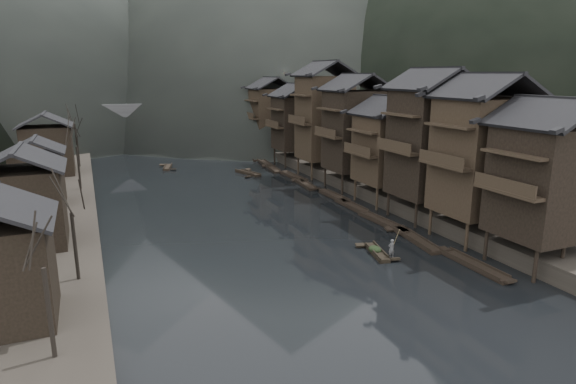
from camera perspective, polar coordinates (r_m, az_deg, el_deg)
water at (r=39.87m, az=1.46°, el=-8.21°), size 300.00×300.00×0.00m
right_bank at (r=90.26m, az=11.42°, el=4.63°), size 40.00×200.00×1.80m
stilt_houses at (r=62.40m, az=8.84°, el=8.40°), size 9.00×67.60×17.01m
left_houses at (r=54.84m, az=-27.95°, el=2.46°), size 8.10×53.20×8.73m
bare_trees at (r=60.70m, az=-24.29°, el=4.60°), size 3.81×72.94×7.63m
moored_sampans at (r=68.09m, az=1.48°, el=1.34°), size 2.87×73.91×0.47m
midriver_boats at (r=76.61m, az=-9.24°, el=2.58°), size 12.97×15.01×0.45m
stone_bridge at (r=107.21m, az=-14.65°, el=8.16°), size 40.00×6.00×9.00m
hero_sampan at (r=41.95m, az=10.47°, el=-7.00°), size 1.91×4.60×0.43m
cargo_heap at (r=41.90m, az=10.29°, el=-6.25°), size 1.00×1.31×0.60m
boatman at (r=40.60m, az=12.18°, el=-6.25°), size 0.60×0.40×1.61m
bamboo_pole at (r=39.92m, az=12.60°, el=-2.75°), size 0.92×2.55×3.52m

